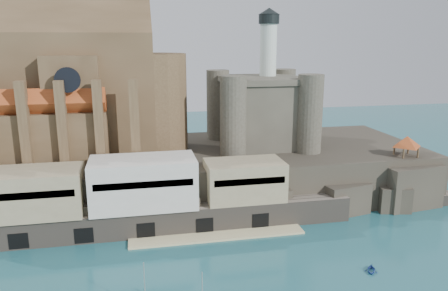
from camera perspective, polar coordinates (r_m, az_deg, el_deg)
name	(u,v)px	position (r m, az deg, el deg)	size (l,w,h in m)	color
promontory	(189,173)	(93.79, -4.60, -3.63)	(100.00, 36.00, 10.00)	black
quay	(143,198)	(77.40, -10.52, -6.75)	(70.00, 12.00, 13.05)	#675D52
church	(66,94)	(92.99, -19.90, 6.30)	(47.00, 25.93, 30.51)	#4E3B24
castle_keep	(261,108)	(95.62, 4.86, 4.95)	(21.20, 21.20, 29.30)	#423F34
rock_outcrop	(403,184)	(96.43, 22.34, -4.73)	(14.50, 10.50, 8.70)	black
pavilion	(407,143)	(94.32, 22.77, 0.33)	(6.40, 6.40, 5.40)	#4E3B24
boat_7	(371,271)	(69.36, 18.65, -15.32)	(2.31, 1.41, 2.68)	#274699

